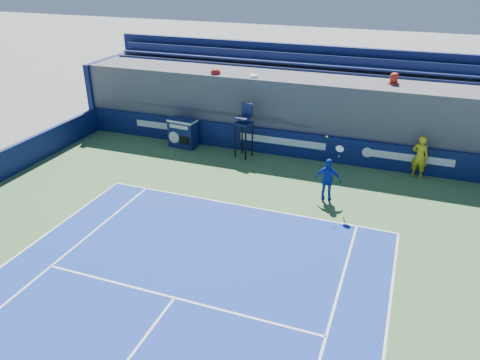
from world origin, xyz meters
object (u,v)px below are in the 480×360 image
(umpire_chair, at_px, (244,125))
(tennis_player, at_px, (328,180))
(match_clock, at_px, (183,132))
(ball_person, at_px, (420,157))

(umpire_chair, xyz_separation_m, tennis_player, (4.35, -2.89, -0.68))
(match_clock, distance_m, umpire_chair, 3.26)
(match_clock, relative_size, umpire_chair, 0.56)
(umpire_chair, bearing_deg, ball_person, 3.19)
(ball_person, distance_m, umpire_chair, 7.54)
(match_clock, xyz_separation_m, umpire_chair, (3.16, -0.14, 0.79))
(tennis_player, bearing_deg, match_clock, 158.03)
(ball_person, relative_size, tennis_player, 0.71)
(ball_person, relative_size, match_clock, 1.30)
(match_clock, height_order, tennis_player, tennis_player)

